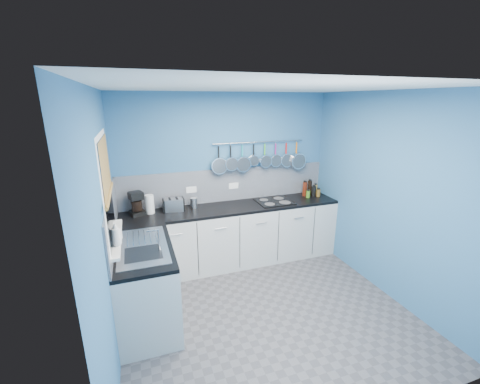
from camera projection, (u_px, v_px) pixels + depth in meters
floor at (265, 310)px, 3.66m from camera, size 3.20×3.00×0.02m
ceiling at (271, 86)px, 2.93m from camera, size 3.20×3.00×0.02m
wall_back at (227, 178)px, 4.66m from camera, size 3.20×0.02×2.50m
wall_front at (366, 289)px, 1.93m from camera, size 3.20×0.02×2.50m
wall_left at (105, 231)px, 2.79m from camera, size 0.02×3.00×2.50m
wall_right at (387, 196)px, 3.80m from camera, size 0.02×3.00×2.50m
backsplash_back at (227, 185)px, 4.67m from camera, size 3.20×0.02×0.50m
backsplash_left at (112, 218)px, 3.37m from camera, size 0.02×1.80×0.50m
cabinet_run_back at (233, 236)px, 4.62m from camera, size 3.20×0.60×0.86m
worktop_back at (233, 208)px, 4.49m from camera, size 3.20×0.60×0.04m
cabinet_run_left at (147, 285)px, 3.39m from camera, size 0.60×1.20×0.86m
worktop_left at (143, 248)px, 3.26m from camera, size 0.60×1.20×0.04m
window_frame at (107, 190)px, 2.98m from camera, size 0.01×1.00×1.10m
window_glass at (108, 190)px, 2.98m from camera, size 0.01×0.90×1.00m
bamboo_blind at (106, 167)px, 2.92m from camera, size 0.01×0.90×0.55m
window_sill at (116, 238)px, 3.14m from camera, size 0.10×0.98×0.03m
sink_unit at (143, 246)px, 3.26m from camera, size 0.50×0.95×0.01m
mixer_tap at (159, 240)px, 3.11m from camera, size 0.12×0.08×0.26m
socket_left at (191, 190)px, 4.49m from camera, size 0.15×0.01×0.09m
socket_right at (234, 186)px, 4.70m from camera, size 0.15×0.01×0.09m
pot_rail at (259, 142)px, 4.61m from camera, size 1.45×0.02×0.02m
soap_bottle_a at (116, 234)px, 2.92m from camera, size 0.10×0.10×0.24m
soap_bottle_b at (117, 232)px, 3.03m from camera, size 0.10×0.10×0.17m
paper_towel at (150, 204)px, 4.17m from camera, size 0.14×0.14×0.26m
coffee_maker at (137, 204)px, 4.11m from camera, size 0.23×0.24×0.31m
toaster at (174, 205)px, 4.28m from camera, size 0.29×0.19×0.17m
canister at (194, 203)px, 4.41m from camera, size 0.12×0.12×0.14m
hob at (274, 201)px, 4.68m from camera, size 0.52×0.46×0.01m
pan_0 at (219, 159)px, 4.47m from camera, size 0.25×0.07×0.44m
pan_1 at (231, 157)px, 4.52m from camera, size 0.21×0.09×0.40m
pan_2 at (242, 157)px, 4.58m from camera, size 0.24×0.09×0.43m
pan_3 at (254, 154)px, 4.63m from camera, size 0.17×0.06×0.36m
pan_4 at (265, 155)px, 4.69m from camera, size 0.20×0.09×0.39m
pan_5 at (276, 154)px, 4.75m from camera, size 0.20×0.07×0.39m
pan_6 at (286, 154)px, 4.81m from camera, size 0.22×0.08×0.41m
pan_7 at (296, 154)px, 4.87m from camera, size 0.25×0.12×0.44m
condiment_0 at (315, 189)px, 5.04m from camera, size 0.06×0.06×0.16m
condiment_1 at (310, 188)px, 4.98m from camera, size 0.07×0.07×0.24m
condiment_2 at (305, 189)px, 4.95m from camera, size 0.07×0.07×0.23m
condiment_3 at (318, 193)px, 4.93m from camera, size 0.07×0.07×0.12m
condiment_4 at (314, 192)px, 4.92m from camera, size 0.07×0.07×0.16m
condiment_5 at (308, 194)px, 4.87m from camera, size 0.06×0.06×0.11m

